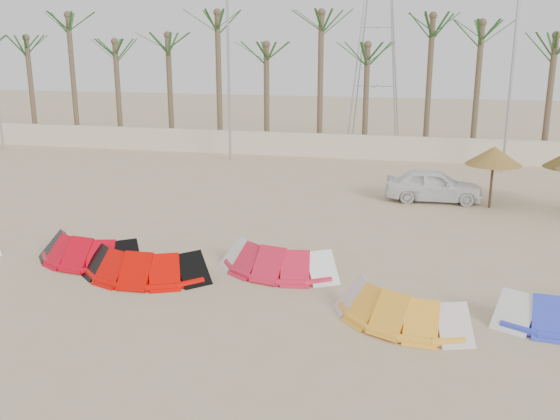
% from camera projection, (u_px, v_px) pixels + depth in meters
% --- Properties ---
extents(ground, '(120.00, 120.00, 0.00)m').
position_uv_depth(ground, '(218.00, 338.00, 13.61)').
color(ground, tan).
rests_on(ground, ground).
extents(boundary_wall, '(60.00, 0.30, 1.30)m').
position_uv_depth(boundary_wall, '(346.00, 146.00, 34.11)').
color(boundary_wall, beige).
rests_on(boundary_wall, ground).
extents(palm_line, '(52.00, 4.00, 7.70)m').
position_uv_depth(palm_line, '(365.00, 37.00, 33.85)').
color(palm_line, brown).
rests_on(palm_line, ground).
extents(lamp_b, '(1.25, 0.14, 11.00)m').
position_uv_depth(lamp_b, '(229.00, 50.00, 32.18)').
color(lamp_b, '#A5A8AD').
rests_on(lamp_b, ground).
extents(lamp_c, '(1.25, 0.14, 11.00)m').
position_uv_depth(lamp_c, '(515.00, 51.00, 29.13)').
color(lamp_c, '#A5A8AD').
rests_on(lamp_c, ground).
extents(pylon, '(3.00, 3.00, 14.00)m').
position_uv_depth(pylon, '(373.00, 142.00, 39.70)').
color(pylon, '#A5A8AD').
rests_on(pylon, ground).
extents(kite_red_left, '(3.44, 1.85, 0.90)m').
position_uv_depth(kite_red_left, '(93.00, 247.00, 18.31)').
color(kite_red_left, red).
rests_on(kite_red_left, ground).
extents(kite_red_mid, '(3.55, 1.62, 0.90)m').
position_uv_depth(kite_red_mid, '(149.00, 261.00, 17.14)').
color(kite_red_mid, '#D70600').
rests_on(kite_red_mid, ground).
extents(kite_red_right, '(3.65, 2.15, 0.90)m').
position_uv_depth(kite_red_right, '(280.00, 256.00, 17.53)').
color(kite_red_right, red).
rests_on(kite_red_right, ground).
extents(kite_orange, '(3.71, 2.63, 0.90)m').
position_uv_depth(kite_orange, '(401.00, 303.00, 14.40)').
color(kite_orange, '#FFA72A').
rests_on(kite_orange, ground).
extents(parasol_left, '(2.12, 2.12, 2.40)m').
position_uv_depth(parasol_left, '(494.00, 156.00, 23.62)').
color(parasol_left, '#4C331E').
rests_on(parasol_left, ground).
extents(car, '(3.87, 1.67, 1.30)m').
position_uv_depth(car, '(434.00, 185.00, 24.98)').
color(car, white).
rests_on(car, ground).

